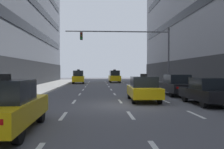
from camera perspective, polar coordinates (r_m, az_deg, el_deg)
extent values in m
plane|color=#515156|center=(13.97, 2.70, -7.39)|extent=(120.00, 120.00, 0.00)
cube|color=silver|center=(11.03, -11.47, -9.59)|extent=(0.16, 2.00, 0.01)
cube|color=silver|center=(15.94, -8.97, -6.37)|extent=(0.16, 2.00, 0.01)
cube|color=silver|center=(20.89, -7.67, -4.67)|extent=(0.16, 2.00, 0.01)
cube|color=silver|center=(25.86, -6.87, -3.61)|extent=(0.16, 2.00, 0.01)
cube|color=silver|center=(30.84, -6.33, -2.90)|extent=(0.16, 2.00, 0.01)
cube|color=silver|center=(35.83, -5.94, -2.39)|extent=(0.16, 2.00, 0.01)
cube|color=silver|center=(40.82, -5.64, -2.00)|extent=(0.16, 2.00, 0.01)
cube|color=silver|center=(45.81, -5.41, -1.69)|extent=(0.16, 2.00, 0.01)
cube|color=silver|center=(11.03, 4.42, -9.58)|extent=(0.16, 2.00, 0.01)
cube|color=silver|center=(15.94, 1.92, -6.36)|extent=(0.16, 2.00, 0.01)
cube|color=silver|center=(20.89, 0.61, -4.66)|extent=(0.16, 2.00, 0.01)
cube|color=silver|center=(25.86, -0.19, -3.61)|extent=(0.16, 2.00, 0.01)
cube|color=silver|center=(30.84, -0.73, -2.90)|extent=(0.16, 2.00, 0.01)
cube|color=silver|center=(35.83, -1.13, -2.38)|extent=(0.16, 2.00, 0.01)
cube|color=silver|center=(40.82, -1.42, -1.99)|extent=(0.16, 2.00, 0.01)
cube|color=silver|center=(45.81, -1.65, -1.69)|extent=(0.16, 2.00, 0.01)
cube|color=silver|center=(11.82, 19.19, -8.92)|extent=(0.16, 2.00, 0.01)
cube|color=silver|center=(16.50, 12.43, -6.14)|extent=(0.16, 2.00, 0.01)
cube|color=silver|center=(21.32, 8.72, -4.56)|extent=(0.16, 2.00, 0.01)
cube|color=silver|center=(26.21, 6.39, -3.55)|extent=(0.16, 2.00, 0.01)
cube|color=silver|center=(31.14, 4.81, -2.86)|extent=(0.16, 2.00, 0.01)
cube|color=silver|center=(36.08, 3.65, -2.36)|extent=(0.16, 2.00, 0.01)
cube|color=silver|center=(41.04, 2.78, -1.98)|extent=(0.16, 2.00, 0.01)
cube|color=silver|center=(46.01, 2.09, -1.68)|extent=(0.16, 2.00, 0.01)
cylinder|color=black|center=(17.41, 4.14, -4.68)|extent=(0.24, 0.66, 0.66)
cylinder|color=black|center=(17.64, 9.30, -4.62)|extent=(0.24, 0.66, 0.66)
cylinder|color=black|center=(14.76, 5.17, -5.67)|extent=(0.24, 0.66, 0.66)
cylinder|color=black|center=(15.03, 11.23, -5.57)|extent=(0.24, 0.66, 0.66)
cube|color=yellow|center=(16.16, 7.42, -3.98)|extent=(1.98, 4.43, 0.64)
cube|color=black|center=(15.92, 7.54, -1.69)|extent=(1.65, 1.94, 0.67)
cube|color=white|center=(18.19, 4.38, -3.09)|extent=(0.20, 0.09, 0.14)
cube|color=red|center=(13.95, 6.19, -4.28)|extent=(0.20, 0.09, 0.14)
cube|color=white|center=(18.36, 8.36, -3.06)|extent=(0.20, 0.09, 0.14)
cube|color=red|center=(14.17, 11.34, -4.21)|extent=(0.20, 0.09, 0.14)
cube|color=black|center=(15.91, 7.54, -0.16)|extent=(0.44, 0.21, 0.18)
cylinder|color=black|center=(9.84, -16.56, -8.87)|extent=(0.24, 0.69, 0.69)
cylinder|color=black|center=(7.18, -21.41, -12.52)|extent=(0.24, 0.69, 0.69)
cube|color=yellow|center=(8.68, -23.98, -7.98)|extent=(1.98, 4.60, 0.66)
cube|color=black|center=(8.41, -24.48, -3.57)|extent=(1.69, 2.00, 0.71)
cube|color=white|center=(10.99, -23.34, -5.53)|extent=(0.21, 0.09, 0.15)
cube|color=white|center=(10.63, -16.47, -5.71)|extent=(0.21, 0.09, 0.15)
cube|color=black|center=(8.39, -24.50, -0.52)|extent=(0.46, 0.21, 0.19)
cylinder|color=black|center=(43.16, -0.61, -1.41)|extent=(0.23, 0.66, 0.65)
cylinder|color=black|center=(43.31, 1.47, -1.41)|extent=(0.23, 0.66, 0.65)
cylinder|color=black|center=(40.50, -0.33, -1.56)|extent=(0.23, 0.66, 0.65)
cylinder|color=black|center=(40.66, 1.89, -1.55)|extent=(0.23, 0.66, 0.65)
cube|color=yellow|center=(41.88, 0.60, -0.87)|extent=(1.92, 4.39, 0.89)
cube|color=black|center=(41.87, 0.60, 0.35)|extent=(1.64, 2.61, 0.89)
cube|color=white|center=(43.95, -0.49, -0.59)|extent=(0.20, 0.08, 0.14)
cube|color=red|center=(39.70, -0.02, -0.74)|extent=(0.20, 0.08, 0.14)
cube|color=white|center=(44.07, 1.16, -0.59)|extent=(0.20, 0.08, 0.14)
cube|color=red|center=(39.82, 1.81, -0.73)|extent=(0.20, 0.08, 0.14)
cube|color=black|center=(41.87, 0.60, 1.08)|extent=(0.44, 0.21, 0.18)
cylinder|color=black|center=(40.60, -8.98, -1.57)|extent=(0.24, 0.66, 0.65)
cylinder|color=black|center=(40.53, -6.76, -1.56)|extent=(0.24, 0.66, 0.65)
cylinder|color=black|center=(37.95, -9.23, -1.73)|extent=(0.24, 0.66, 0.65)
cylinder|color=black|center=(37.88, -6.86, -1.73)|extent=(0.24, 0.66, 0.65)
cube|color=yellow|center=(39.22, -7.96, -1.00)|extent=(1.95, 4.38, 0.88)
cube|color=black|center=(39.20, -7.96, 0.29)|extent=(1.66, 2.61, 0.88)
cube|color=white|center=(41.36, -8.71, -0.69)|extent=(0.20, 0.09, 0.14)
cube|color=red|center=(37.13, -9.08, -0.86)|extent=(0.20, 0.09, 0.14)
cube|color=white|center=(41.31, -6.95, -0.69)|extent=(0.20, 0.09, 0.14)
cube|color=red|center=(37.07, -7.12, -0.86)|extent=(0.20, 0.09, 0.14)
cube|color=black|center=(39.20, -7.96, 1.07)|extent=(0.44, 0.21, 0.18)
cylinder|color=black|center=(16.29, 16.91, -5.13)|extent=(0.23, 0.64, 0.64)
cylinder|color=black|center=(16.92, 21.80, -4.93)|extent=(0.23, 0.64, 0.64)
cylinder|color=black|center=(13.91, 20.89, -6.15)|extent=(0.23, 0.64, 0.64)
cube|color=black|center=(15.38, 21.39, -4.34)|extent=(1.86, 4.29, 0.62)
cube|color=black|center=(15.17, 21.73, -2.00)|extent=(1.58, 1.87, 0.66)
cube|color=white|center=(17.03, 16.41, -3.46)|extent=(0.19, 0.08, 0.14)
cube|color=red|center=(13.24, 22.95, -4.70)|extent=(0.19, 0.08, 0.14)
cube|color=white|center=(17.52, 20.22, -3.36)|extent=(0.19, 0.08, 0.14)
cylinder|color=black|center=(21.52, 11.64, -3.61)|extent=(0.23, 0.69, 0.69)
cylinder|color=black|center=(22.02, 15.82, -3.52)|extent=(0.23, 0.69, 0.69)
cylinder|color=black|center=(18.84, 13.96, -4.24)|extent=(0.23, 0.69, 0.69)
cylinder|color=black|center=(19.42, 18.64, -4.11)|extent=(0.23, 0.69, 0.69)
cube|color=black|center=(20.40, 14.96, -2.92)|extent=(1.95, 4.59, 0.67)
cube|color=black|center=(20.18, 15.16, -1.01)|extent=(1.68, 1.99, 0.71)
cube|color=white|center=(22.34, 11.46, -2.29)|extent=(0.21, 0.09, 0.15)
cube|color=red|center=(18.06, 15.28, -3.03)|extent=(0.21, 0.09, 0.15)
cube|color=white|center=(22.74, 14.71, -2.25)|extent=(0.21, 0.09, 0.15)
cube|color=red|center=(18.54, 19.19, -2.95)|extent=(0.21, 0.09, 0.15)
cylinder|color=#4C4C51|center=(27.43, 13.27, 3.92)|extent=(0.18, 0.18, 6.71)
cylinder|color=#4C4C51|center=(26.67, 1.38, 10.14)|extent=(11.32, 0.12, 0.12)
cube|color=black|center=(26.55, -7.28, 9.04)|extent=(0.28, 0.24, 0.84)
sphere|color=#4B0704|center=(26.45, -7.30, 9.64)|extent=(0.17, 0.17, 0.17)
sphere|color=#523505|center=(26.41, -7.30, 9.08)|extent=(0.17, 0.17, 0.17)
sphere|color=green|center=(26.38, -7.30, 8.52)|extent=(0.17, 0.17, 0.17)
cylinder|color=#383D59|center=(23.41, 17.87, -2.83)|extent=(0.13, 0.13, 0.77)
cylinder|color=#383D59|center=(23.57, 17.93, -2.80)|extent=(0.13, 0.13, 0.77)
cube|color=gray|center=(23.46, 17.91, -1.21)|extent=(0.34, 0.39, 0.55)
sphere|color=beige|center=(23.45, 17.91, -0.30)|extent=(0.20, 0.20, 0.20)
cylinder|color=gray|center=(23.24, 17.83, -1.16)|extent=(0.09, 0.09, 0.49)
cylinder|color=gray|center=(23.68, 17.98, -1.13)|extent=(0.09, 0.09, 0.49)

